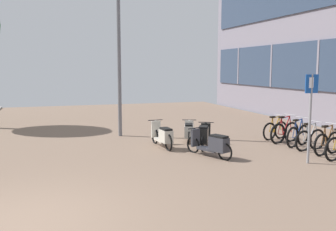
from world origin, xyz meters
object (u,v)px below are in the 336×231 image
bicycle_rack_05 (275,130)px  lamp_post (119,46)px  scooter_near (212,144)px  scooter_far (163,136)px  bicycle_rack_01 (328,143)px  bicycle_rack_03 (298,136)px  scooter_mid (189,131)px  parking_sign (310,109)px  bicycle_rack_04 (285,132)px  scooter_extra (204,136)px  bicycle_rack_02 (310,140)px

bicycle_rack_05 → lamp_post: (-5.30, 2.38, 3.06)m
scooter_near → scooter_far: scooter_far is taller
bicycle_rack_01 → bicycle_rack_03: bicycle_rack_03 is taller
scooter_mid → parking_sign: size_ratio=0.64×
bicycle_rack_04 → bicycle_rack_05: bearing=85.6°
scooter_extra → scooter_far: bearing=159.7°
parking_sign → scooter_extra: bearing=125.9°
parking_sign → scooter_near: bearing=146.8°
bicycle_rack_04 → scooter_mid: bearing=159.6°
scooter_extra → bicycle_rack_04: bearing=-0.3°
bicycle_rack_02 → scooter_near: 3.37m
bicycle_rack_01 → bicycle_rack_05: size_ratio=1.03×
bicycle_rack_01 → scooter_extra: size_ratio=0.84×
bicycle_rack_04 → lamp_post: 6.78m
scooter_extra → lamp_post: (-2.18, 3.01, 2.99)m
bicycle_rack_03 → parking_sign: (-1.19, -2.02, 1.16)m
scooter_near → scooter_far: (-0.99, 1.70, 0.01)m
bicycle_rack_03 → scooter_far: (-4.38, 1.13, 0.04)m
bicycle_rack_03 → bicycle_rack_04: 0.65m
scooter_near → bicycle_rack_04: bearing=20.2°
bicycle_rack_03 → scooter_extra: bearing=168.0°
scooter_near → lamp_post: bearing=114.3°
bicycle_rack_03 → parking_sign: size_ratio=0.54×
scooter_mid → bicycle_rack_03: bearing=-29.5°
bicycle_rack_03 → parking_sign: bearing=-120.4°
bicycle_rack_03 → scooter_mid: (-3.20, 1.82, 0.01)m
bicycle_rack_05 → scooter_near: bicycle_rack_05 is taller
bicycle_rack_01 → scooter_extra: (-3.21, 1.96, 0.06)m
lamp_post → bicycle_rack_03: bearing=-34.7°
bicycle_rack_02 → bicycle_rack_03: bicycle_rack_03 is taller
scooter_mid → bicycle_rack_04: bearing=-20.4°
scooter_near → lamp_post: (-1.92, 4.25, 3.01)m
bicycle_rack_02 → bicycle_rack_03: 0.65m
bicycle_rack_04 → scooter_extra: 3.07m
scooter_mid → bicycle_rack_01: bearing=-43.4°
bicycle_rack_02 → scooter_mid: bicycle_rack_02 is taller
bicycle_rack_01 → scooter_near: bearing=168.3°
bicycle_rack_05 → scooter_extra: size_ratio=0.81×
bicycle_rack_04 → bicycle_rack_03: bearing=-84.5°
bicycle_rack_05 → bicycle_rack_03: bearing=-89.4°
lamp_post → bicycle_rack_01: bearing=-42.7°
scooter_extra → bicycle_rack_02: bearing=-22.9°
bicycle_rack_01 → lamp_post: lamp_post is taller
bicycle_rack_05 → parking_sign: parking_sign is taller
scooter_near → scooter_mid: (0.19, 2.39, -0.02)m
scooter_near → scooter_extra: scooter_near is taller
parking_sign → lamp_post: 7.28m
bicycle_rack_03 → lamp_post: 7.14m
bicycle_rack_03 → scooter_near: 3.44m
bicycle_rack_01 → parking_sign: size_ratio=0.54×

